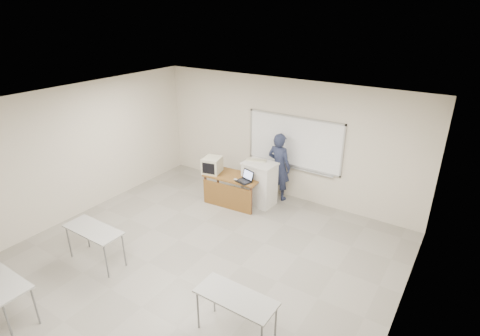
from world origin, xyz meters
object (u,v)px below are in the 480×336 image
Objects in this scene: instructor_desk at (231,185)px; mouse at (236,179)px; crt_monitor at (212,165)px; presenter at (279,167)px; whiteboard at (294,142)px; podium at (259,183)px; keyboard at (256,160)px; laptop at (245,179)px.

mouse reaches higher than instructor_desk.
instructor_desk is 2.96× the size of crt_monitor.
mouse is at bearing 65.25° from presenter.
whiteboard is 2.27× the size of podium.
podium is at bearing 8.86° from crt_monitor.
mouse is (0.20, -0.09, 0.23)m from instructor_desk.
mouse is at bearing -28.58° from instructor_desk.
keyboard is (0.95, 0.53, 0.17)m from crt_monitor.
presenter is at bearing -136.97° from whiteboard.
crt_monitor is 4.45× the size of mouse.
crt_monitor is (-0.55, -0.01, 0.40)m from instructor_desk.
crt_monitor is (-1.60, -1.21, -0.54)m from whiteboard.
whiteboard is at bearing -132.28° from presenter.
podium reaches higher than instructor_desk.
crt_monitor is at bearing -155.19° from podium.
crt_monitor is 0.27× the size of presenter.
instructor_desk is at bearing -165.56° from laptop.
podium is 0.58m from keyboard.
whiteboard is 1.79× the size of instructor_desk.
mouse is at bearing -126.48° from keyboard.
mouse is (-0.20, -0.08, -0.04)m from laptop.
presenter is at bearing 68.07° from podium.
presenter is (0.39, 0.45, -0.24)m from keyboard.
mouse is at bearing -121.09° from podium.
podium is 2.23× the size of keyboard.
whiteboard is 7.23× the size of laptop.
mouse is (-0.35, -0.52, 0.22)m from podium.
whiteboard reaches higher than podium.
instructor_desk is at bearing 55.16° from presenter.
instructor_desk is 1.29m from presenter.
whiteboard is 0.71m from presenter.
whiteboard is 2.08m from crt_monitor.
whiteboard is at bearing 44.21° from instructor_desk.
whiteboard is at bearing 23.99° from crt_monitor.
mouse is 0.72m from keyboard.
instructor_desk is 0.80× the size of presenter.
crt_monitor is 0.96m from laptop.
laptop is (0.40, -0.01, 0.27)m from instructor_desk.
podium is 0.63× the size of presenter.
crt_monitor is 0.96× the size of keyboard.
podium is at bearing 54.50° from mouse.
presenter is at bearing 84.24° from laptop.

